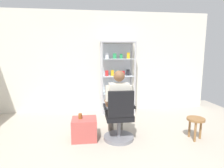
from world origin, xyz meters
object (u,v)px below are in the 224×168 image
object	(u,v)px
display_cabinet_main	(117,77)
office_chair	(119,120)
wooden_stool	(196,122)
seated_shopkeeper	(118,101)
storage_crate	(84,129)
tea_glass	(80,116)

from	to	relation	value
display_cabinet_main	office_chair	distance (m)	1.81
office_chair	wooden_stool	distance (m)	1.42
office_chair	wooden_stool	bearing A→B (deg)	-5.12
display_cabinet_main	seated_shopkeeper	bearing A→B (deg)	-98.27
display_cabinet_main	storage_crate	world-z (taller)	display_cabinet_main
wooden_stool	display_cabinet_main	bearing A→B (deg)	122.95
seated_shopkeeper	office_chair	bearing A→B (deg)	-89.85
wooden_stool	storage_crate	bearing A→B (deg)	172.87
office_chair	storage_crate	distance (m)	0.68
display_cabinet_main	wooden_stool	size ratio (longest dim) A/B	4.63
display_cabinet_main	tea_glass	world-z (taller)	display_cabinet_main
storage_crate	wooden_stool	xyz separation A→B (m)	(2.05, -0.26, 0.13)
storage_crate	tea_glass	bearing A→B (deg)	173.94
wooden_stool	tea_glass	bearing A→B (deg)	172.91
storage_crate	wooden_stool	distance (m)	2.07
storage_crate	tea_glass	world-z (taller)	tea_glass
display_cabinet_main	office_chair	size ratio (longest dim) A/B	1.98
office_chair	tea_glass	xyz separation A→B (m)	(-0.71, 0.14, 0.06)
office_chair	seated_shopkeeper	distance (m)	0.36
tea_glass	wooden_stool	xyz separation A→B (m)	(2.12, -0.26, -0.12)
seated_shopkeeper	wooden_stool	world-z (taller)	seated_shopkeeper
office_chair	wooden_stool	world-z (taller)	office_chair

